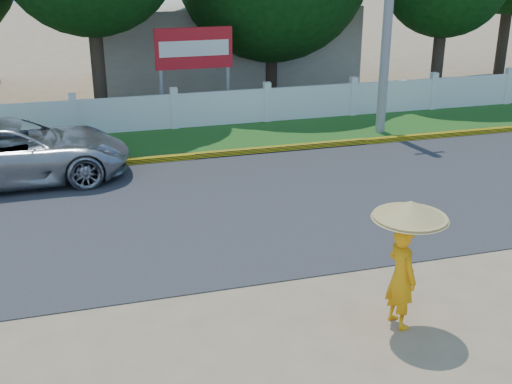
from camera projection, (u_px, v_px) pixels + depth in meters
ground at (291, 314)px, 10.03m from camera, size 120.00×120.00×0.00m
road at (225, 207)px, 14.06m from camera, size 60.00×7.00×0.02m
grass_verge at (183, 141)px, 18.76m from camera, size 60.00×3.50×0.03m
curb at (194, 156)px, 17.21m from camera, size 40.00×0.18×0.16m
fence at (174, 112)px, 19.87m from camera, size 40.00×0.10×1.10m
building_near at (219, 43)px, 26.35m from camera, size 10.00×6.00×3.20m
utility_pole at (388, 17)px, 18.44m from camera, size 0.28×0.28×6.89m
vehicle at (15, 152)px, 15.37m from camera, size 5.48×2.67×1.50m
monk_with_parasol at (406, 246)px, 9.29m from camera, size 1.11×1.11×2.01m
billboard at (194, 53)px, 20.50m from camera, size 2.50×0.13×2.95m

